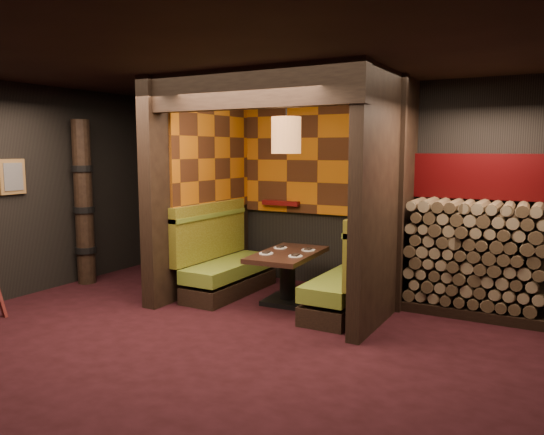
% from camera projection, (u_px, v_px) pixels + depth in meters
% --- Properties ---
extents(floor, '(6.50, 5.50, 0.02)m').
position_uv_depth(floor, '(211.00, 343.00, 5.47)').
color(floor, black).
rests_on(floor, ground).
extents(ceiling, '(6.50, 5.50, 0.02)m').
position_uv_depth(ceiling, '(206.00, 57.00, 5.11)').
color(ceiling, black).
rests_on(ceiling, ground).
extents(wall_back, '(6.50, 0.02, 2.85)m').
position_uv_depth(wall_back, '(321.00, 188.00, 7.68)').
color(wall_back, black).
rests_on(wall_back, ground).
extents(wall_left, '(0.02, 5.50, 2.85)m').
position_uv_depth(wall_left, '(4.00, 192.00, 6.87)').
color(wall_left, black).
rests_on(wall_left, ground).
extents(partition_left, '(0.20, 2.20, 2.85)m').
position_uv_depth(partition_left, '(200.00, 189.00, 7.37)').
color(partition_left, black).
rests_on(partition_left, floor).
extents(partition_right, '(0.15, 2.10, 2.85)m').
position_uv_depth(partition_right, '(387.00, 197.00, 6.13)').
color(partition_right, black).
rests_on(partition_right, floor).
extents(header_beam, '(2.85, 0.18, 0.44)m').
position_uv_depth(header_beam, '(243.00, 89.00, 5.75)').
color(header_beam, black).
rests_on(header_beam, partition_left).
extents(tapa_back_panel, '(2.40, 0.06, 1.55)m').
position_uv_depth(tapa_back_panel, '(318.00, 160.00, 7.60)').
color(tapa_back_panel, '#A8560C').
rests_on(tapa_back_panel, wall_back).
extents(tapa_side_panel, '(0.04, 1.85, 1.45)m').
position_uv_depth(tapa_side_panel, '(214.00, 158.00, 7.41)').
color(tapa_side_panel, '#A8560C').
rests_on(tapa_side_panel, partition_left).
extents(lacquer_shelf, '(0.60, 0.12, 0.07)m').
position_uv_depth(lacquer_shelf, '(281.00, 203.00, 7.90)').
color(lacquer_shelf, '#570B0C').
rests_on(lacquer_shelf, wall_back).
extents(booth_bench_left, '(0.68, 1.60, 1.14)m').
position_uv_depth(booth_bench_left, '(224.00, 264.00, 7.31)').
color(booth_bench_left, black).
rests_on(booth_bench_left, floor).
extents(booth_bench_right, '(0.68, 1.60, 1.14)m').
position_uv_depth(booth_bench_right, '(353.00, 281.00, 6.40)').
color(booth_bench_right, black).
rests_on(booth_bench_right, floor).
extents(dining_table, '(0.78, 1.31, 0.67)m').
position_uv_depth(dining_table, '(288.00, 270.00, 6.80)').
color(dining_table, black).
rests_on(dining_table, floor).
extents(place_settings, '(0.61, 0.64, 0.03)m').
position_uv_depth(place_settings, '(288.00, 251.00, 6.77)').
color(place_settings, white).
rests_on(place_settings, dining_table).
extents(pendant_lamp, '(0.37, 0.37, 0.93)m').
position_uv_depth(pendant_lamp, '(286.00, 135.00, 6.54)').
color(pendant_lamp, '#A56939').
rests_on(pendant_lamp, ceiling).
extents(framed_picture, '(0.05, 0.36, 0.46)m').
position_uv_depth(framed_picture, '(12.00, 177.00, 6.91)').
color(framed_picture, olive).
rests_on(framed_picture, wall_left).
extents(totem_column, '(0.31, 0.31, 2.40)m').
position_uv_depth(totem_column, '(84.00, 204.00, 7.75)').
color(totem_column, black).
rests_on(totem_column, floor).
extents(firewood_stack, '(1.73, 0.70, 1.36)m').
position_uv_depth(firewood_stack, '(482.00, 259.00, 6.31)').
color(firewood_stack, black).
rests_on(firewood_stack, floor).
extents(mosaic_header, '(1.83, 0.10, 0.56)m').
position_uv_depth(mosaic_header, '(490.00, 177.00, 6.47)').
color(mosaic_header, '#69080B').
rests_on(mosaic_header, wall_back).
extents(bay_front_post, '(0.08, 0.08, 2.85)m').
position_uv_depth(bay_front_post, '(401.00, 196.00, 6.31)').
color(bay_front_post, black).
rests_on(bay_front_post, floor).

